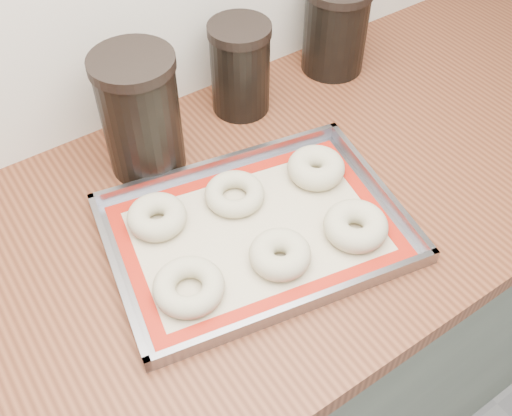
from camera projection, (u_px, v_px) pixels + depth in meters
cabinet at (310, 312)px, 1.41m from camera, size 3.00×0.65×0.86m
countertop at (327, 176)px, 1.07m from camera, size 3.06×0.68×0.04m
baking_tray at (256, 230)px, 0.95m from camera, size 0.51×0.41×0.03m
baking_mat at (256, 231)px, 0.95m from camera, size 0.47×0.36×0.00m
bagel_front_left at (189, 287)px, 0.86m from camera, size 0.12×0.12×0.03m
bagel_front_mid at (280, 254)px, 0.90m from camera, size 0.13×0.13×0.04m
bagel_front_right at (356, 226)px, 0.94m from camera, size 0.12×0.12×0.04m
bagel_back_left at (157, 217)px, 0.95m from camera, size 0.12×0.12×0.04m
bagel_back_mid at (235, 194)px, 0.99m from camera, size 0.13×0.13×0.03m
bagel_back_right at (316, 168)px, 1.02m from camera, size 0.13×0.13×0.04m
canister_left at (141, 114)px, 0.98m from camera, size 0.14×0.14×0.22m
canister_mid at (240, 68)px, 1.11m from camera, size 0.12×0.12×0.18m
canister_right at (335, 28)px, 1.20m from camera, size 0.13×0.13×0.18m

